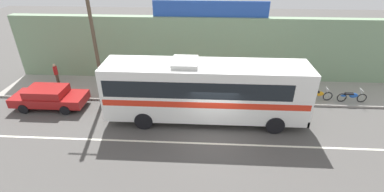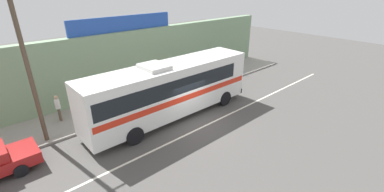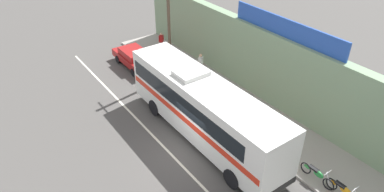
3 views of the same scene
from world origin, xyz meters
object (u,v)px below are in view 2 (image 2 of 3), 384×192
(motorcycle_black, at_px, (237,70))
(pedestrian_far_right, at_px, (58,106))
(motorcycle_purple, at_px, (220,74))
(intercity_bus, at_px, (170,88))
(motorcycle_green, at_px, (189,84))
(motorcycle_red, at_px, (211,78))
(utility_pole, at_px, (27,66))

(motorcycle_black, distance_m, pedestrian_far_right, 15.39)
(motorcycle_purple, height_order, motorcycle_black, same)
(intercity_bus, bearing_deg, motorcycle_green, 33.13)
(motorcycle_black, height_order, motorcycle_green, same)
(motorcycle_purple, xyz_separation_m, motorcycle_black, (2.13, -0.13, 0.00))
(motorcycle_black, distance_m, motorcycle_red, 3.50)
(motorcycle_purple, height_order, motorcycle_red, same)
(intercity_bus, height_order, utility_pole, utility_pole)
(motorcycle_green, bearing_deg, motorcycle_red, -3.91)
(motorcycle_purple, bearing_deg, motorcycle_green, 179.99)
(intercity_bus, xyz_separation_m, utility_pole, (-6.90, 2.29, 2.31))
(utility_pole, distance_m, pedestrian_far_right, 3.92)
(intercity_bus, bearing_deg, utility_pole, 161.65)
(motorcycle_green, distance_m, motorcycle_red, 2.34)
(utility_pole, relative_size, motorcycle_purple, 4.35)
(motorcycle_black, bearing_deg, intercity_bus, -166.19)
(motorcycle_purple, bearing_deg, utility_pole, -179.12)
(utility_pole, height_order, motorcycle_purple, utility_pole)
(utility_pole, relative_size, motorcycle_green, 4.28)
(intercity_bus, xyz_separation_m, pedestrian_far_right, (-5.60, 4.08, -0.93))
(motorcycle_purple, relative_size, motorcycle_red, 0.97)
(motorcycle_green, height_order, pedestrian_far_right, pedestrian_far_right)
(motorcycle_green, distance_m, pedestrian_far_right, 9.60)
(utility_pole, bearing_deg, motorcycle_red, 0.27)
(pedestrian_far_right, bearing_deg, motorcycle_purple, -6.81)
(motorcycle_red, distance_m, pedestrian_far_right, 11.92)
(motorcycle_red, xyz_separation_m, pedestrian_far_right, (-11.78, 1.73, 0.57))
(pedestrian_far_right, bearing_deg, intercity_bus, -36.05)
(motorcycle_black, bearing_deg, pedestrian_far_right, 173.65)
(motorcycle_black, bearing_deg, utility_pole, -179.68)
(utility_pole, xyz_separation_m, motorcycle_red, (13.07, 0.06, -3.81))
(intercity_bus, distance_m, motorcycle_black, 10.08)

